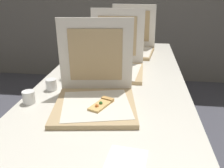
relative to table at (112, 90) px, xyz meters
The scene contains 8 objects.
table is the anchor object (origin of this frame).
pizza_box_front 0.31m from the table, 98.58° to the right, with size 0.42×0.42×0.39m.
pizza_box_middle 0.23m from the table, 92.86° to the left, with size 0.37×0.40×0.39m.
pizza_box_back 0.72m from the table, 84.46° to the left, with size 0.42×0.42×0.39m.
cup_white_near_left 0.49m from the table, 139.50° to the right, with size 0.06×0.06×0.06m, color white.
cup_white_mid 0.30m from the table, behind, with size 0.06×0.06×0.06m, color white.
cup_white_near_center 0.35m from the table, 155.48° to the right, with size 0.06×0.06×0.06m, color white.
napkin_pile 0.69m from the table, 78.87° to the right, with size 0.14×0.16×0.01m.
Camera 1 is at (0.17, -0.70, 1.26)m, focal length 38.70 mm.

